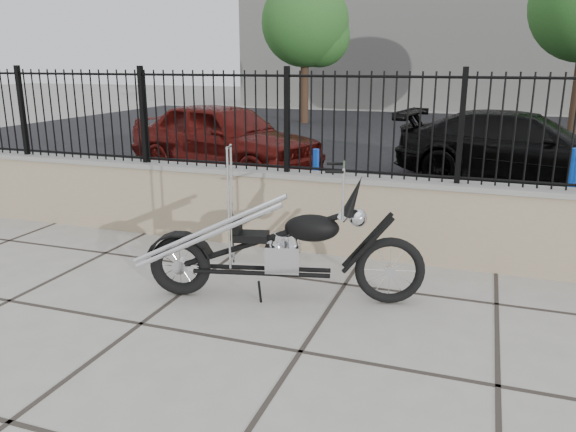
# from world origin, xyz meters

# --- Properties ---
(ground_plane) EXTENTS (90.00, 90.00, 0.00)m
(ground_plane) POSITION_xyz_m (0.00, 0.00, 0.00)
(ground_plane) COLOR #99968E
(ground_plane) RESTS_ON ground
(parking_lot) EXTENTS (30.00, 30.00, 0.00)m
(parking_lot) POSITION_xyz_m (0.00, 12.50, 0.00)
(parking_lot) COLOR black
(parking_lot) RESTS_ON ground
(retaining_wall) EXTENTS (14.00, 0.36, 0.96)m
(retaining_wall) POSITION_xyz_m (0.00, 2.50, 0.48)
(retaining_wall) COLOR gray
(retaining_wall) RESTS_ON ground_plane
(iron_fence) EXTENTS (14.00, 0.08, 1.20)m
(iron_fence) POSITION_xyz_m (0.00, 2.50, 1.56)
(iron_fence) COLOR black
(iron_fence) RESTS_ON retaining_wall
(background_building) EXTENTS (22.00, 6.00, 8.00)m
(background_building) POSITION_xyz_m (0.00, 26.50, 4.00)
(background_building) COLOR beige
(background_building) RESTS_ON ground_plane
(chopper_motorcycle) EXTENTS (2.60, 1.03, 1.54)m
(chopper_motorcycle) POSITION_xyz_m (-0.54, 0.93, 0.77)
(chopper_motorcycle) COLOR black
(chopper_motorcycle) RESTS_ON ground_plane
(car_red) EXTENTS (4.66, 2.93, 1.48)m
(car_red) POSITION_xyz_m (-3.87, 6.69, 0.74)
(car_red) COLOR #4D0D0B
(car_red) RESTS_ON parking_lot
(car_black) EXTENTS (4.91, 2.61, 1.35)m
(car_black) POSITION_xyz_m (1.92, 7.60, 0.68)
(car_black) COLOR black
(car_black) RESTS_ON parking_lot
(bollard_a) EXTENTS (0.12, 0.12, 0.88)m
(bollard_a) POSITION_xyz_m (-1.33, 4.87, 0.44)
(bollard_a) COLOR #0B1AB0
(bollard_a) RESTS_ON ground_plane
(bollard_b) EXTENTS (0.14, 0.14, 1.07)m
(bollard_b) POSITION_xyz_m (2.48, 4.97, 0.54)
(bollard_b) COLOR #0A13A4
(bollard_b) RESTS_ON ground_plane
(tree_left) EXTENTS (3.19, 3.19, 5.39)m
(tree_left) POSITION_xyz_m (-5.31, 16.66, 3.77)
(tree_left) COLOR #382619
(tree_left) RESTS_ON ground_plane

